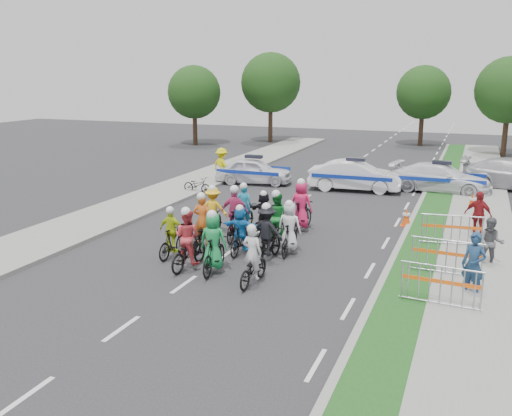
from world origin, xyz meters
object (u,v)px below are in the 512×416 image
at_px(rider_3, 172,238).
at_px(tree_1, 509,90).
at_px(marshal_hiviz, 222,165).
at_px(cone_1, 472,202).
at_px(rider_6, 203,230).
at_px(rider_11, 264,216).
at_px(barrier_0, 440,288).
at_px(rider_4, 267,238).
at_px(rider_13, 301,211).
at_px(rider_2, 188,246).
at_px(rider_9, 235,219).
at_px(tree_0, 194,92).
at_px(rider_5, 241,233).
at_px(police_car_2, 441,178).
at_px(spectator_0, 474,265).
at_px(rider_10, 213,216).
at_px(police_car_0, 254,171).
at_px(spectator_2, 478,215).
at_px(cone_0, 406,217).
at_px(rider_12, 245,214).
at_px(rider_8, 276,225).
at_px(tree_3, 271,83).
at_px(tree_4, 423,92).
at_px(rider_1, 214,249).
at_px(rider_7, 290,233).
at_px(police_car_1, 355,176).
at_px(parked_bike, 197,185).
at_px(barrier_1, 446,259).
at_px(barrier_2, 452,231).
at_px(spectator_1, 491,243).
at_px(rider_0, 253,264).

bearing_deg(rider_3, tree_1, -107.77).
distance_m(marshal_hiviz, cone_1, 12.67).
relative_size(rider_6, rider_11, 1.18).
bearing_deg(barrier_0, rider_4, 159.58).
bearing_deg(rider_13, rider_2, 76.46).
xyz_separation_m(rider_9, tree_1, (9.35, 25.57, 3.78)).
bearing_deg(tree_0, marshal_hiviz, -57.92).
distance_m(rider_5, cone_1, 11.57).
relative_size(police_car_2, marshal_hiviz, 2.60).
bearing_deg(spectator_0, rider_10, -173.40).
bearing_deg(rider_6, rider_9, -122.08).
relative_size(police_car_0, police_car_2, 0.83).
height_order(spectator_2, cone_0, spectator_2).
bearing_deg(rider_12, rider_8, 138.03).
bearing_deg(tree_3, police_car_0, -72.89).
relative_size(rider_13, barrier_0, 1.00).
bearing_deg(cone_0, rider_2, -126.74).
bearing_deg(rider_11, tree_3, -58.85).
xyz_separation_m(rider_4, tree_4, (1.58, 31.21, 3.46)).
distance_m(rider_1, rider_11, 4.21).
relative_size(rider_7, tree_3, 0.25).
relative_size(rider_5, rider_7, 0.92).
distance_m(rider_13, tree_4, 27.85).
bearing_deg(rider_12, police_car_0, -74.16).
bearing_deg(spectator_0, rider_2, -150.46).
height_order(rider_2, rider_12, rider_2).
relative_size(rider_7, police_car_0, 0.45).
bearing_deg(spectator_0, rider_3, -155.75).
height_order(rider_9, police_car_0, rider_9).
xyz_separation_m(police_car_1, parked_bike, (-6.98, -3.44, -0.34)).
bearing_deg(rider_4, rider_9, -37.73).
xyz_separation_m(rider_8, barrier_1, (5.54, -1.21, -0.15)).
bearing_deg(tree_3, barrier_0, -63.27).
bearing_deg(rider_4, rider_10, -30.48).
height_order(rider_4, rider_9, rider_9).
distance_m(marshal_hiviz, tree_1, 21.68).
height_order(rider_8, barrier_2, rider_8).
xyz_separation_m(rider_3, spectator_2, (8.95, 5.77, 0.20)).
height_order(rider_9, cone_0, rider_9).
bearing_deg(spectator_1, rider_3, -162.08).
bearing_deg(police_car_0, tree_3, 7.41).
relative_size(parked_bike, tree_3, 0.21).
height_order(police_car_2, spectator_2, spectator_2).
relative_size(police_car_2, cone_1, 6.85).
distance_m(rider_3, police_car_2, 15.45).
xyz_separation_m(rider_4, marshal_hiviz, (-6.70, 11.30, 0.20)).
xyz_separation_m(rider_5, police_car_1, (1.32, 11.47, 0.03)).
xyz_separation_m(rider_0, rider_3, (-3.23, 1.26, 0.07)).
xyz_separation_m(rider_12, cone_1, (7.83, 6.56, -0.26)).
bearing_deg(police_car_1, barrier_1, -161.00).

